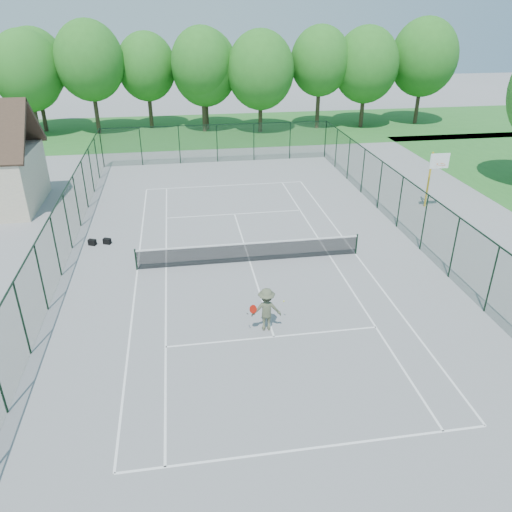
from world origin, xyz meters
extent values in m
plane|color=gray|center=(0.00, 0.00, 0.00)|extent=(140.00, 140.00, 0.00)
cube|color=#2F782D|center=(0.00, 30.00, 0.01)|extent=(80.00, 16.00, 0.01)
cube|color=white|center=(0.00, 11.88, 0.00)|extent=(10.97, 0.08, 0.01)
cube|color=white|center=(0.00, -11.88, 0.00)|extent=(10.97, 0.08, 0.01)
cube|color=white|center=(0.00, 6.40, 0.00)|extent=(8.23, 0.08, 0.01)
cube|color=white|center=(0.00, -6.40, 0.00)|extent=(8.23, 0.08, 0.01)
cube|color=white|center=(5.49, 0.00, 0.00)|extent=(0.08, 23.77, 0.01)
cube|color=white|center=(-5.49, 0.00, 0.00)|extent=(0.08, 23.77, 0.01)
cube|color=white|center=(4.12, 0.00, 0.00)|extent=(0.08, 23.77, 0.01)
cube|color=white|center=(-4.12, 0.00, 0.00)|extent=(0.08, 23.77, 0.01)
cube|color=white|center=(0.00, 0.00, 0.00)|extent=(0.08, 12.80, 0.01)
cylinder|color=black|center=(-5.50, 0.00, 0.55)|extent=(0.08, 0.08, 1.10)
cylinder|color=black|center=(5.50, 0.00, 0.55)|extent=(0.08, 0.08, 1.10)
cube|color=black|center=(0.00, 0.00, 0.50)|extent=(11.00, 0.02, 0.96)
cube|color=white|center=(0.00, 0.00, 1.00)|extent=(11.00, 0.05, 0.07)
cube|color=#1B3A22|center=(0.00, 18.00, 1.50)|extent=(18.00, 0.02, 3.00)
cube|color=#1B3A22|center=(9.00, 0.00, 1.50)|extent=(0.02, 36.00, 3.00)
cube|color=#1B3A22|center=(-9.00, 0.00, 1.50)|extent=(0.02, 36.00, 3.00)
cube|color=black|center=(0.00, 18.00, 3.00)|extent=(18.00, 0.05, 0.05)
cube|color=black|center=(9.00, 0.00, 3.00)|extent=(0.05, 36.00, 0.05)
cube|color=black|center=(-9.00, 0.00, 3.00)|extent=(0.05, 36.00, 0.05)
cylinder|color=#423323|center=(-16.50, 30.00, 2.10)|extent=(0.40, 0.40, 4.20)
ellipsoid|color=#2F8326|center=(-16.50, 30.00, 6.00)|extent=(6.40, 6.40, 7.40)
cylinder|color=#423323|center=(0.00, 30.00, 2.10)|extent=(0.40, 0.40, 4.20)
ellipsoid|color=#2F8326|center=(0.00, 30.00, 6.00)|extent=(6.40, 6.40, 7.40)
cylinder|color=#423323|center=(16.50, 30.00, 2.10)|extent=(0.40, 0.40, 4.20)
ellipsoid|color=#2F8326|center=(16.50, 30.00, 6.00)|extent=(6.40, 6.40, 7.40)
cylinder|color=gold|center=(12.09, 5.82, 1.75)|extent=(0.12, 0.12, 3.50)
cube|color=gold|center=(12.09, 5.37, 3.35)|extent=(0.08, 0.90, 0.08)
cube|color=white|center=(12.09, 4.92, 3.20)|extent=(1.20, 0.05, 0.90)
torus|color=#D14D0C|center=(12.09, 4.69, 3.05)|extent=(0.48, 0.48, 0.02)
cube|color=black|center=(-7.99, 3.21, 0.16)|extent=(0.46, 0.38, 0.32)
cube|color=black|center=(-7.23, 3.24, 0.15)|extent=(0.46, 0.38, 0.31)
imported|color=#535940|center=(-0.20, -5.81, 0.90)|extent=(1.21, 0.77, 1.79)
sphere|color=#CEE241|center=(0.57, -5.41, 0.94)|extent=(0.07, 0.07, 0.07)
camera|label=1|loc=(-3.15, -21.83, 11.40)|focal=35.00mm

